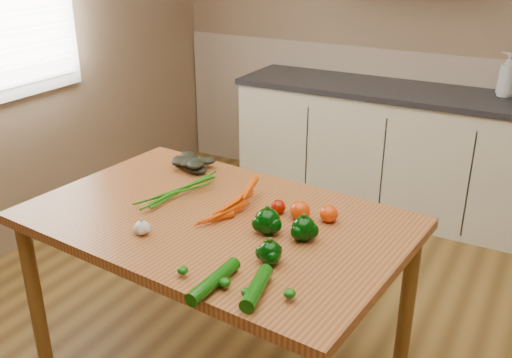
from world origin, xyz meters
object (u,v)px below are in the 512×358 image
object	(u,v)px
table	(216,236)
zucchini_a	(257,288)
soap_bottle_a	(507,74)
tomato_a	(278,207)
garlic_bulb	(142,228)
pepper_c	(270,252)
tomato_b	(300,210)
leafy_greens	(189,158)
tomato_c	(329,214)
carrot_bunch	(216,199)
zucchini_b	(214,281)
pepper_a	(267,221)
pepper_b	(304,229)

from	to	relation	value
table	zucchini_a	distance (m)	0.59
soap_bottle_a	tomato_a	world-z (taller)	soap_bottle_a
table	garlic_bulb	size ratio (longest dim) A/B	25.33
soap_bottle_a	tomato_a	distance (m)	2.16
table	pepper_c	bearing A→B (deg)	-25.37
tomato_a	garlic_bulb	bearing A→B (deg)	-132.05
tomato_a	tomato_b	world-z (taller)	tomato_b
leafy_greens	tomato_a	distance (m)	0.64
soap_bottle_a	garlic_bulb	distance (m)	2.66
table	tomato_c	distance (m)	0.47
tomato_c	zucchini_a	xyz separation A→B (m)	(-0.01, -0.58, -0.01)
soap_bottle_a	zucchini_a	xyz separation A→B (m)	(-0.39, -2.61, -0.21)
tomato_a	carrot_bunch	bearing A→B (deg)	-163.69
pepper_c	tomato_c	distance (m)	0.39
carrot_bunch	zucchini_b	xyz separation A→B (m)	(0.32, -0.51, -0.01)
garlic_bulb	tomato_b	size ratio (longest dim) A/B	0.78
garlic_bulb	pepper_a	bearing A→B (deg)	30.16
soap_bottle_a	pepper_b	xyz separation A→B (m)	(-0.41, -2.22, -0.18)
garlic_bulb	tomato_c	world-z (taller)	tomato_c
garlic_bulb	tomato_c	xyz separation A→B (m)	(0.58, 0.44, 0.01)
garlic_bulb	tomato_b	bearing A→B (deg)	40.92
table	soap_bottle_a	bearing A→B (deg)	75.26
leafy_greens	pepper_a	xyz separation A→B (m)	(0.64, -0.40, -0.00)
pepper_a	tomato_a	world-z (taller)	pepper_a
garlic_bulb	zucchini_b	xyz separation A→B (m)	(0.43, -0.17, -0.00)
garlic_bulb	tomato_a	world-z (taller)	tomato_a
zucchini_b	leafy_greens	bearing A→B (deg)	129.37
soap_bottle_a	tomato_b	distance (m)	2.13
soap_bottle_a	tomato_a	bearing A→B (deg)	-15.14
leafy_greens	zucchini_b	distance (m)	1.04
carrot_bunch	pepper_b	bearing A→B (deg)	-5.10
leafy_greens	tomato_a	world-z (taller)	leafy_greens
pepper_c	garlic_bulb	bearing A→B (deg)	-174.42
tomato_b	tomato_c	size ratio (longest dim) A/B	1.10
pepper_a	tomato_a	size ratio (longest dim) A/B	1.62
carrot_bunch	leafy_greens	world-z (taller)	leafy_greens
pepper_b	zucchini_a	world-z (taller)	pepper_b
table	tomato_c	size ratio (longest dim) A/B	21.68
carrot_bunch	pepper_b	distance (m)	0.44
tomato_c	zucchini_b	bearing A→B (deg)	-103.60
leafy_greens	tomato_b	bearing A→B (deg)	-18.11
tomato_b	pepper_c	bearing A→B (deg)	-81.97
pepper_a	zucchini_a	xyz separation A→B (m)	(0.16, -0.38, -0.02)
table	tomato_c	bearing A→B (deg)	28.01
soap_bottle_a	zucchini_a	distance (m)	2.65
tomato_c	zucchini_a	size ratio (longest dim) A/B	0.35
tomato_c	zucchini_a	bearing A→B (deg)	-90.69
pepper_c	carrot_bunch	bearing A→B (deg)	144.62
soap_bottle_a	leafy_greens	size ratio (longest dim) A/B	1.31
pepper_b	zucchini_b	xyz separation A→B (m)	(-0.12, -0.43, -0.02)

